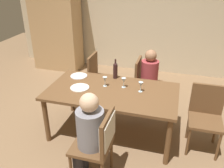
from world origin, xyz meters
The scene contains 16 objects.
ground_plane centered at (0.00, 0.00, 0.00)m, with size 10.00×10.00×0.00m, color #846647.
rear_room_partition centered at (0.00, 2.70, 1.35)m, with size 6.40×0.12×2.70m, color beige.
armoire_cabinet centered at (-2.03, 2.25, 1.10)m, with size 1.18×0.62×2.18m.
dining_table centered at (0.00, 0.00, 0.67)m, with size 1.86×1.01×0.75m.
chair_near centered at (0.12, -0.88, 0.59)m, with size 0.46×0.44×0.92m.
chair_far_right centered at (0.33, 0.88, 0.53)m, with size 0.44×0.44×0.92m.
chair_right_end centered at (1.31, 0.09, 0.53)m, with size 0.44×0.44×0.92m.
chair_far_left centered at (-0.50, 0.88, 0.53)m, with size 0.44×0.44×0.92m.
person_woman_host centered at (-0.03, -0.88, 0.66)m, with size 0.36×0.32×1.15m.
person_man_bearded centered at (0.44, 0.88, 0.64)m, with size 0.34×0.29×1.11m.
wine_bottle_tall_green centered at (-0.06, 0.41, 0.89)m, with size 0.07×0.07×0.32m.
wine_glass_near_left centered at (0.14, 0.14, 0.85)m, with size 0.07×0.07×0.15m.
wine_glass_centre centered at (0.40, 0.07, 0.85)m, with size 0.07×0.07×0.15m.
wine_glass_near_right centered at (-0.14, 0.10, 0.85)m, with size 0.07×0.07×0.15m.
dinner_plate_host centered at (-0.47, -0.06, 0.75)m, with size 0.27×0.27×0.01m, color white.
dinner_plate_guest_left centered at (-0.64, 0.31, 0.75)m, with size 0.27×0.27×0.01m, color white.
Camera 1 is at (0.83, -2.92, 2.35)m, focal length 38.54 mm.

